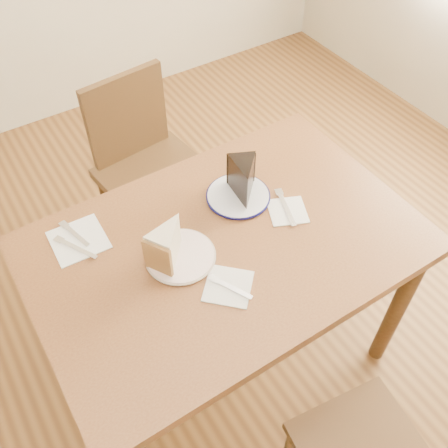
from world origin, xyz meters
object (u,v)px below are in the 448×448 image
table (226,260)px  plate_cream (180,256)px  plate_navy (238,196)px  carrot_cake (170,243)px  chocolate_cake (244,182)px  chair_far (150,167)px

table → plate_cream: (-0.15, 0.02, 0.10)m
plate_cream → plate_navy: bearing=22.3°
plate_cream → plate_navy: same height
table → carrot_cake: bearing=167.7°
table → chocolate_cake: chocolate_cake is taller
chair_far → chocolate_cake: (0.09, -0.58, 0.34)m
chair_far → plate_cream: chair_far is taller
plate_cream → chair_far: bearing=72.8°
table → chair_far: bearing=84.9°
chair_far → plate_cream: (-0.21, -0.69, 0.27)m
carrot_cake → plate_navy: bearing=77.6°
table → carrot_cake: carrot_cake is taller
carrot_cake → table: bearing=47.2°
chair_far → carrot_cake: carrot_cake is taller
table → plate_cream: bearing=172.1°
plate_cream → chocolate_cake: 0.33m
carrot_cake → chocolate_cake: 0.33m
plate_cream → chocolate_cake: bearing=19.4°
plate_cream → plate_navy: 0.31m
plate_cream → carrot_cake: bearing=143.0°
plate_navy → chocolate_cake: size_ratio=1.59×
chocolate_cake → plate_navy: bearing=-18.4°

